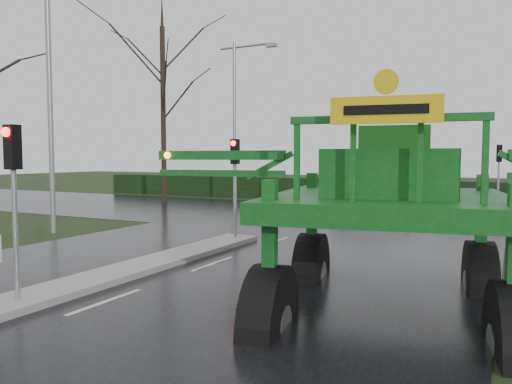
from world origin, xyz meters
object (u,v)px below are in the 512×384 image
at_px(traffic_signal_mid, 235,167).
at_px(crop_sprayer, 274,180).
at_px(white_sedan, 380,215).
at_px(street_light_left_near, 55,75).
at_px(traffic_signal_far, 499,164).
at_px(traffic_signal_near, 13,174).
at_px(street_light_left_far, 239,108).

xyz_separation_m(traffic_signal_mid, crop_sprayer, (4.76, -6.94, -0.08)).
bearing_deg(crop_sprayer, white_sedan, 87.25).
relative_size(traffic_signal_mid, crop_sprayer, 0.38).
relative_size(street_light_left_near, crop_sprayer, 1.07).
height_order(traffic_signal_mid, crop_sprayer, crop_sprayer).
distance_m(crop_sprayer, white_sedan, 17.45).
bearing_deg(white_sedan, traffic_signal_far, -80.29).
distance_m(traffic_signal_near, street_light_left_near, 10.40).
bearing_deg(street_light_left_near, white_sedan, 51.04).
bearing_deg(white_sedan, traffic_signal_mid, 151.73).
xyz_separation_m(traffic_signal_mid, white_sedan, (2.55, 10.19, -2.59)).
relative_size(traffic_signal_far, crop_sprayer, 0.38).
bearing_deg(crop_sprayer, traffic_signal_mid, 114.34).
bearing_deg(traffic_signal_mid, traffic_signal_far, 58.07).
distance_m(traffic_signal_far, street_light_left_far, 15.08).
bearing_deg(white_sedan, traffic_signal_near, 158.02).
bearing_deg(traffic_signal_far, traffic_signal_mid, 58.07).
xyz_separation_m(traffic_signal_far, street_light_left_near, (-14.69, -14.01, 3.40)).
bearing_deg(traffic_signal_far, traffic_signal_near, 69.64).
xyz_separation_m(traffic_signal_near, crop_sprayer, (4.76, 1.56, -0.08)).
relative_size(traffic_signal_far, street_light_left_near, 0.35).
xyz_separation_m(street_light_left_near, street_light_left_far, (0.00, 14.00, 0.00)).
relative_size(traffic_signal_far, street_light_left_far, 0.35).
bearing_deg(street_light_left_far, traffic_signal_near, -71.83).
xyz_separation_m(traffic_signal_mid, traffic_signal_far, (7.80, 12.52, 0.00)).
height_order(traffic_signal_far, crop_sprayer, crop_sprayer).
height_order(street_light_left_far, white_sedan, street_light_left_far).
height_order(traffic_signal_near, crop_sprayer, crop_sprayer).
xyz_separation_m(traffic_signal_far, white_sedan, (-5.25, -2.33, -2.59)).
bearing_deg(traffic_signal_mid, traffic_signal_near, -90.00).
xyz_separation_m(traffic_signal_far, street_light_left_far, (-14.69, -0.01, 3.40)).
relative_size(traffic_signal_near, street_light_left_near, 0.35).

